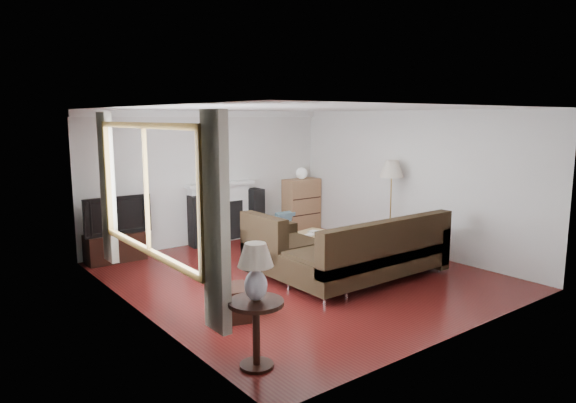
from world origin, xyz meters
TOP-DOWN VIEW (x-y plane):
  - room at (0.00, 0.00)m, footprint 5.10×5.60m
  - window at (-2.45, -0.20)m, footprint 0.12×2.74m
  - curtain_near at (-2.40, -1.72)m, footprint 0.10×0.35m
  - curtain_far at (-2.40, 1.32)m, footprint 0.10×0.35m
  - fireplace at (0.15, 2.64)m, footprint 1.40×0.26m
  - tv_stand at (-1.95, 2.50)m, footprint 0.94×0.42m
  - television at (-1.92, 2.50)m, footprint 1.10×0.14m
  - speaker_left at (-0.39, 2.55)m, footprint 0.30×0.34m
  - speaker_right at (0.89, 2.55)m, footprint 0.29×0.34m
  - bookshelf at (2.08, 2.53)m, footprint 0.79×0.37m
  - globe_lamp at (2.08, 2.53)m, footprint 0.24×0.24m
  - sectional_sofa at (0.64, -0.80)m, footprint 2.80×2.04m
  - coffee_table at (0.76, 0.74)m, footprint 1.12×0.78m
  - footstool at (-1.74, -0.82)m, footprint 0.58×0.58m
  - floor_lamp at (2.22, 0.18)m, footprint 0.44×0.44m
  - side_table at (-2.15, -2.00)m, footprint 0.53×0.53m
  - table_lamp at (-2.15, -2.00)m, footprint 0.34×0.34m

SIDE VIEW (x-z plane):
  - footstool at x=-1.74m, z-range 0.00..0.39m
  - coffee_table at x=0.76m, z-range 0.00..0.40m
  - tv_stand at x=-1.95m, z-range 0.00..0.47m
  - side_table at x=-2.15m, z-range 0.00..0.67m
  - sectional_sofa at x=0.64m, z-range 0.00..0.90m
  - speaker_left at x=-0.39m, z-range 0.00..0.95m
  - speaker_right at x=0.89m, z-range 0.00..0.97m
  - bookshelf at x=2.08m, z-range 0.00..1.09m
  - fireplace at x=0.15m, z-range 0.00..1.15m
  - television at x=-1.92m, z-range 0.47..1.10m
  - floor_lamp at x=2.22m, z-range 0.00..1.63m
  - table_lamp at x=-2.15m, z-range 0.67..1.22m
  - globe_lamp at x=2.08m, z-range 1.09..1.33m
  - room at x=0.00m, z-range -0.02..2.52m
  - curtain_near at x=-2.40m, z-range 0.35..2.45m
  - curtain_far at x=-2.40m, z-range 0.35..2.45m
  - window at x=-2.45m, z-range 0.78..2.32m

